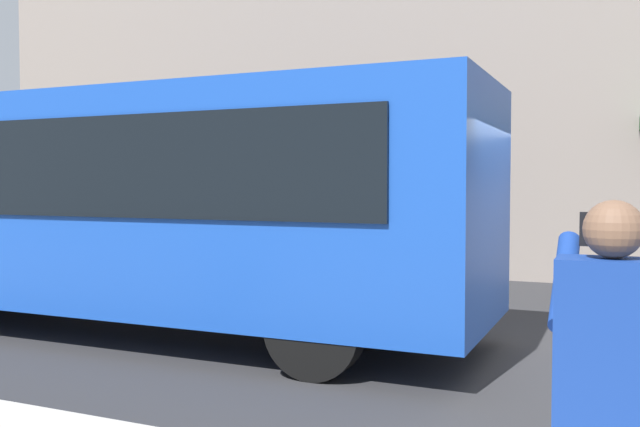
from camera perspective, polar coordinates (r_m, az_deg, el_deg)
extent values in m
plane|color=#2B2B2D|center=(7.84, 15.54, -11.75)|extent=(60.00, 60.00, 0.00)
cube|color=#1947AD|center=(9.20, -14.81, 1.06)|extent=(9.00, 2.50, 2.60)
cube|color=black|center=(8.26, -20.32, 3.62)|extent=(7.60, 0.06, 1.10)
cylinder|color=black|center=(12.13, -22.61, -4.42)|extent=(1.00, 0.28, 1.00)
cylinder|color=black|center=(8.84, 5.47, -6.74)|extent=(1.00, 0.28, 1.00)
cylinder|color=black|center=(6.82, -0.46, -9.48)|extent=(1.00, 0.28, 1.00)
cube|color=navy|center=(2.85, 22.95, -10.08)|extent=(0.40, 0.24, 0.66)
sphere|color=brown|center=(2.79, 23.10, -1.21)|extent=(0.22, 0.22, 0.22)
cylinder|color=navy|center=(2.98, 19.59, -5.19)|extent=(0.09, 0.48, 0.37)
cube|color=black|center=(3.09, 21.32, -1.21)|extent=(0.07, 0.01, 0.14)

